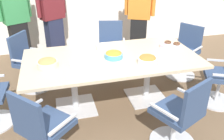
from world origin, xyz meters
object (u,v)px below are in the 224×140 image
at_px(office_chair_1, 180,118).
at_px(plate_stack, 79,64).
at_px(snack_bowl_pretzels, 147,60).
at_px(office_chair_4, 111,50).
at_px(office_chair_3, 184,54).
at_px(office_chair_0, 43,132).
at_px(office_chair_5, 30,65).
at_px(person_standing_1, 52,14).
at_px(donut_platter, 170,45).
at_px(snack_bowl_cookies, 47,63).
at_px(conference_table, 112,65).
at_px(snack_bowl_chips_orange, 114,55).
at_px(person_standing_0, 16,18).
at_px(napkin_pile, 101,47).
at_px(person_standing_2, 139,15).

xyz_separation_m(office_chair_1, plate_stack, (-0.98, 0.89, 0.37)).
bearing_deg(snack_bowl_pretzels, office_chair_4, 95.50).
height_order(office_chair_3, office_chair_4, same).
distance_m(office_chair_0, office_chair_5, 1.71).
distance_m(person_standing_1, donut_platter, 2.32).
xyz_separation_m(office_chair_1, snack_bowl_cookies, (-1.37, 0.96, 0.40)).
distance_m(snack_bowl_cookies, donut_platter, 1.85).
xyz_separation_m(snack_bowl_pretzels, snack_bowl_cookies, (-1.26, 0.22, -0.00)).
xyz_separation_m(conference_table, snack_bowl_chips_orange, (0.02, -0.03, 0.17)).
bearing_deg(person_standing_0, snack_bowl_pretzels, 105.19).
relative_size(snack_bowl_cookies, donut_platter, 0.76).
height_order(office_chair_5, napkin_pile, office_chair_5).
xyz_separation_m(person_standing_1, person_standing_2, (1.70, -0.19, -0.08)).
bearing_deg(office_chair_1, office_chair_0, 149.38).
distance_m(conference_table, office_chair_0, 1.34).
bearing_deg(office_chair_3, office_chair_5, 52.97).
xyz_separation_m(person_standing_2, napkin_pile, (-1.05, -1.21, -0.12)).
bearing_deg(person_standing_1, office_chair_5, 35.00).
xyz_separation_m(office_chair_3, donut_platter, (-0.51, -0.39, 0.36)).
distance_m(conference_table, person_standing_2, 1.86).
relative_size(office_chair_4, plate_stack, 3.86).
xyz_separation_m(conference_table, person_standing_0, (-1.38, 1.72, 0.33)).
bearing_deg(snack_bowl_chips_orange, office_chair_1, -64.33).
bearing_deg(snack_bowl_pretzels, napkin_pile, 125.43).
distance_m(person_standing_0, snack_bowl_chips_orange, 2.24).
height_order(office_chair_3, snack_bowl_cookies, office_chair_3).
xyz_separation_m(snack_bowl_chips_orange, snack_bowl_pretzels, (0.38, -0.29, 0.01)).
distance_m(office_chair_3, person_standing_1, 2.57).
bearing_deg(plate_stack, person_standing_0, 115.52).
height_order(office_chair_1, person_standing_2, person_standing_2).
relative_size(person_standing_1, person_standing_2, 1.07).
xyz_separation_m(person_standing_0, napkin_pile, (1.30, -1.38, -0.17)).
bearing_deg(snack_bowl_cookies, office_chair_1, -34.98).
bearing_deg(office_chair_4, office_chair_5, 25.94).
bearing_deg(snack_bowl_pretzels, donut_platter, 39.76).
xyz_separation_m(office_chair_1, office_chair_3, (0.97, 1.61, 0.00)).
bearing_deg(office_chair_4, person_standing_0, -6.82).
relative_size(office_chair_4, snack_bowl_chips_orange, 3.58).
bearing_deg(office_chair_4, person_standing_2, -132.44).
bearing_deg(person_standing_1, plate_stack, 67.51).
distance_m(person_standing_0, snack_bowl_cookies, 1.89).
distance_m(person_standing_2, snack_bowl_cookies, 2.47).
height_order(office_chair_5, snack_bowl_pretzels, office_chair_5).
relative_size(office_chair_0, snack_bowl_chips_orange, 3.58).
relative_size(office_chair_0, napkin_pile, 6.03).
xyz_separation_m(snack_bowl_cookies, plate_stack, (0.39, -0.07, -0.03)).
relative_size(conference_table, person_standing_1, 1.29).
height_order(snack_bowl_chips_orange, snack_bowl_pretzels, snack_bowl_pretzels).
bearing_deg(office_chair_0, office_chair_5, 144.15).
bearing_deg(office_chair_0, plate_stack, 103.66).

